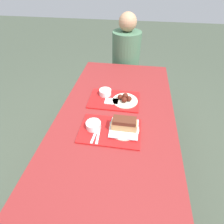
# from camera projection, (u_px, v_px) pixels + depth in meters

# --- Properties ---
(ground_plane) EXTENTS (12.00, 12.00, 0.00)m
(ground_plane) POSITION_uv_depth(u_px,v_px,m) (115.00, 167.00, 1.81)
(ground_plane) COLOR #424C3D
(picnic_table) EXTENTS (0.89, 1.76, 0.72)m
(picnic_table) POSITION_uv_depth(u_px,v_px,m) (116.00, 123.00, 1.40)
(picnic_table) COLOR maroon
(picnic_table) RESTS_ON ground_plane
(picnic_bench_far) EXTENTS (0.85, 0.28, 0.48)m
(picnic_bench_far) POSITION_uv_depth(u_px,v_px,m) (126.00, 79.00, 2.38)
(picnic_bench_far) COLOR maroon
(picnic_bench_far) RESTS_ON ground_plane
(tray_near) EXTENTS (0.42, 0.28, 0.01)m
(tray_near) POSITION_uv_depth(u_px,v_px,m) (110.00, 131.00, 1.21)
(tray_near) COLOR red
(tray_near) RESTS_ON picnic_table
(tray_far) EXTENTS (0.42, 0.28, 0.01)m
(tray_far) POSITION_uv_depth(u_px,v_px,m) (114.00, 100.00, 1.48)
(tray_far) COLOR red
(tray_far) RESTS_ON picnic_table
(bowl_coleslaw_near) EXTENTS (0.10, 0.10, 0.05)m
(bowl_coleslaw_near) POSITION_uv_depth(u_px,v_px,m) (93.00, 125.00, 1.21)
(bowl_coleslaw_near) COLOR white
(bowl_coleslaw_near) RESTS_ON tray_near
(brisket_sandwich_plate) EXTENTS (0.21, 0.21, 0.10)m
(brisket_sandwich_plate) POSITION_uv_depth(u_px,v_px,m) (124.00, 126.00, 1.19)
(brisket_sandwich_plate) COLOR beige
(brisket_sandwich_plate) RESTS_ON tray_near
(plastic_fork_near) EXTENTS (0.03, 0.17, 0.00)m
(plastic_fork_near) POSITION_uv_depth(u_px,v_px,m) (95.00, 134.00, 1.18)
(plastic_fork_near) COLOR white
(plastic_fork_near) RESTS_ON tray_near
(plastic_knife_near) EXTENTS (0.03, 0.17, 0.00)m
(plastic_knife_near) POSITION_uv_depth(u_px,v_px,m) (98.00, 134.00, 1.17)
(plastic_knife_near) COLOR white
(plastic_knife_near) RESTS_ON tray_near
(condiment_packet) EXTENTS (0.04, 0.03, 0.01)m
(condiment_packet) POSITION_uv_depth(u_px,v_px,m) (112.00, 123.00, 1.25)
(condiment_packet) COLOR #A59E93
(condiment_packet) RESTS_ON tray_near
(bowl_coleslaw_far) EXTENTS (0.10, 0.10, 0.05)m
(bowl_coleslaw_far) POSITION_uv_depth(u_px,v_px,m) (105.00, 92.00, 1.51)
(bowl_coleslaw_far) COLOR white
(bowl_coleslaw_far) RESTS_ON tray_far
(wings_plate_far) EXTENTS (0.21, 0.21, 0.06)m
(wings_plate_far) POSITION_uv_depth(u_px,v_px,m) (125.00, 99.00, 1.45)
(wings_plate_far) COLOR beige
(wings_plate_far) RESTS_ON tray_far
(napkin_far) EXTENTS (0.11, 0.08, 0.01)m
(napkin_far) POSITION_uv_depth(u_px,v_px,m) (112.00, 101.00, 1.45)
(napkin_far) COLOR white
(napkin_far) RESTS_ON tray_far
(person_seated_across) EXTENTS (0.34, 0.34, 0.74)m
(person_seated_across) POSITION_uv_depth(u_px,v_px,m) (126.00, 51.00, 2.12)
(person_seated_across) COLOR #477051
(person_seated_across) RESTS_ON picnic_bench_far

